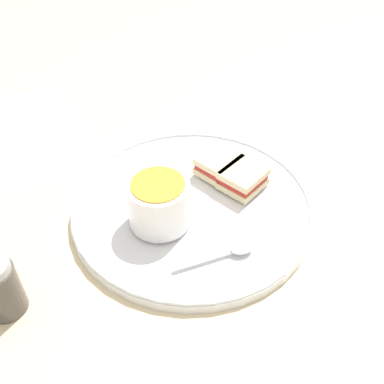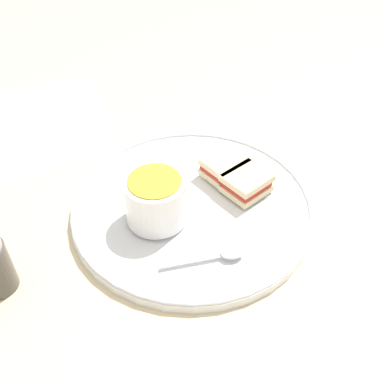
{
  "view_description": "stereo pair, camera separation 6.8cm",
  "coord_description": "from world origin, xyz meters",
  "px_view_note": "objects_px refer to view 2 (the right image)",
  "views": [
    {
      "loc": [
        0.4,
        0.3,
        0.5
      ],
      "look_at": [
        0.0,
        0.0,
        0.04
      ],
      "focal_mm": 42.0,
      "sensor_mm": 36.0,
      "label": 1
    },
    {
      "loc": [
        0.36,
        0.35,
        0.5
      ],
      "look_at": [
        0.0,
        0.0,
        0.04
      ],
      "focal_mm": 42.0,
      "sensor_mm": 36.0,
      "label": 2
    }
  ],
  "objects_px": {
    "soup_bowl": "(156,199)",
    "sandwich_half_near": "(246,183)",
    "sandwich_half_far": "(225,167)",
    "spoon": "(225,254)"
  },
  "relations": [
    {
      "from": "soup_bowl",
      "to": "sandwich_half_near",
      "type": "height_order",
      "value": "soup_bowl"
    },
    {
      "from": "soup_bowl",
      "to": "sandwich_half_far",
      "type": "distance_m",
      "value": 0.15
    },
    {
      "from": "soup_bowl",
      "to": "sandwich_half_far",
      "type": "xyz_separation_m",
      "value": [
        -0.15,
        0.01,
        -0.02
      ]
    },
    {
      "from": "soup_bowl",
      "to": "sandwich_half_near",
      "type": "xyz_separation_m",
      "value": [
        -0.14,
        0.06,
        -0.02
      ]
    },
    {
      "from": "spoon",
      "to": "sandwich_half_near",
      "type": "xyz_separation_m",
      "value": [
        -0.12,
        -0.06,
        0.01
      ]
    },
    {
      "from": "spoon",
      "to": "sandwich_half_near",
      "type": "distance_m",
      "value": 0.14
    },
    {
      "from": "spoon",
      "to": "sandwich_half_far",
      "type": "bearing_deg",
      "value": 74.17
    },
    {
      "from": "sandwich_half_near",
      "to": "sandwich_half_far",
      "type": "xyz_separation_m",
      "value": [
        -0.01,
        -0.05,
        0.0
      ]
    },
    {
      "from": "sandwich_half_far",
      "to": "spoon",
      "type": "bearing_deg",
      "value": 41.62
    },
    {
      "from": "sandwich_half_near",
      "to": "sandwich_half_far",
      "type": "height_order",
      "value": "same"
    }
  ]
}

